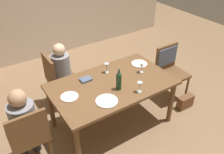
{
  "coord_description": "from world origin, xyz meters",
  "views": [
    {
      "loc": [
        -1.46,
        -2.23,
        2.62
      ],
      "look_at": [
        0.0,
        0.0,
        0.85
      ],
      "focal_mm": 38.18,
      "sensor_mm": 36.0,
      "label": 1
    }
  ],
  "objects": [
    {
      "name": "chair_left_end",
      "position": [
        -1.22,
        -0.09,
        0.53
      ],
      "size": [
        0.44,
        0.44,
        0.92
      ],
      "color": "brown",
      "rests_on": "ground_plane"
    },
    {
      "name": "dinner_plate_guest_right",
      "position": [
        0.64,
        0.2,
        0.76
      ],
      "size": [
        0.25,
        0.25,
        0.01
      ],
      "primitive_type": "cylinder",
      "color": "silver",
      "rests_on": "dining_table"
    },
    {
      "name": "dinner_plate_guest_left",
      "position": [
        -0.27,
        -0.29,
        0.76
      ],
      "size": [
        0.28,
        0.28,
        0.01
      ],
      "primitive_type": "cylinder",
      "color": "white",
      "rests_on": "dining_table"
    },
    {
      "name": "person_man_bearded",
      "position": [
        -0.35,
        0.88,
        0.63
      ],
      "size": [
        0.33,
        0.29,
        1.09
      ],
      "rotation": [
        0.0,
        0.0,
        -1.57
      ],
      "color": "#33333D",
      "rests_on": "ground_plane"
    },
    {
      "name": "folded_napkin",
      "position": [
        -0.27,
        0.26,
        0.77
      ],
      "size": [
        0.16,
        0.12,
        0.03
      ],
      "primitive_type": "cube",
      "rotation": [
        0.0,
        0.0,
        0.01
      ],
      "color": "#4C5B75",
      "rests_on": "dining_table"
    },
    {
      "name": "wine_bottle_tall_green",
      "position": [
        0.0,
        -0.16,
        0.89
      ],
      "size": [
        0.07,
        0.07,
        0.3
      ],
      "color": "#19381E",
      "rests_on": "dining_table"
    },
    {
      "name": "wine_glass_near_right",
      "position": [
        0.19,
        -0.36,
        0.86
      ],
      "size": [
        0.07,
        0.07,
        0.15
      ],
      "color": "silver",
      "rests_on": "dining_table"
    },
    {
      "name": "chair_right_end",
      "position": [
        1.22,
        0.12,
        0.59
      ],
      "size": [
        0.44,
        0.46,
        0.92
      ],
      "rotation": [
        0.0,
        0.0,
        3.14
      ],
      "color": "brown",
      "rests_on": "ground_plane"
    },
    {
      "name": "person_woman_host",
      "position": [
        -1.22,
        0.03,
        0.65
      ],
      "size": [
        0.3,
        0.35,
        1.12
      ],
      "color": "#33333D",
      "rests_on": "ground_plane"
    },
    {
      "name": "wine_glass_near_left",
      "position": [
        0.09,
        0.27,
        0.86
      ],
      "size": [
        0.07,
        0.07,
        0.15
      ],
      "color": "silver",
      "rests_on": "dining_table"
    },
    {
      "name": "handbag",
      "position": [
        1.22,
        -0.35,
        0.11
      ],
      "size": [
        0.28,
        0.13,
        0.22
      ],
      "primitive_type": "cube",
      "rotation": [
        0.0,
        0.0,
        3.12
      ],
      "color": "brown",
      "rests_on": "ground_plane"
    },
    {
      "name": "wine_glass_centre",
      "position": [
        0.51,
        -0.0,
        0.86
      ],
      "size": [
        0.07,
        0.07,
        0.15
      ],
      "color": "silver",
      "rests_on": "dining_table"
    },
    {
      "name": "dining_table",
      "position": [
        0.0,
        0.0,
        0.67
      ],
      "size": [
        1.68,
        1.0,
        0.75
      ],
      "color": "brown",
      "rests_on": "ground_plane"
    },
    {
      "name": "chair_far_left",
      "position": [
        -0.46,
        0.88,
        0.53
      ],
      "size": [
        0.44,
        0.44,
        0.92
      ],
      "rotation": [
        0.0,
        0.0,
        -1.57
      ],
      "color": "brown",
      "rests_on": "ground_plane"
    },
    {
      "name": "ground_plane",
      "position": [
        0.0,
        0.0,
        0.0
      ],
      "size": [
        10.0,
        10.0,
        0.0
      ],
      "primitive_type": "plane",
      "color": "#846647"
    },
    {
      "name": "dinner_plate_host",
      "position": [
        -0.62,
        0.03,
        0.76
      ],
      "size": [
        0.23,
        0.23,
        0.01
      ],
      "primitive_type": "cylinder",
      "color": "white",
      "rests_on": "dining_table"
    }
  ]
}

